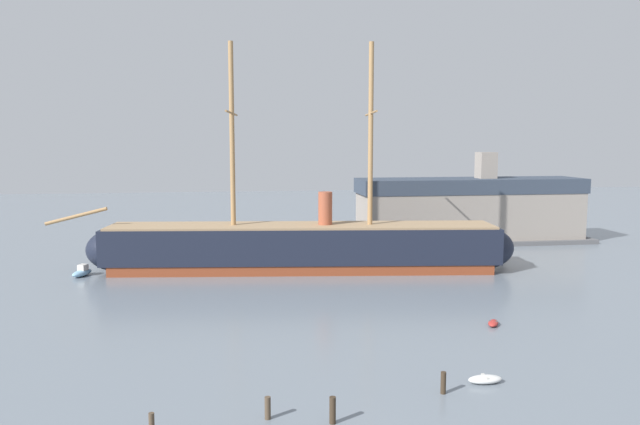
# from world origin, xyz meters

# --- Properties ---
(tall_ship) EXTENTS (68.52, 16.01, 33.00)m
(tall_ship) POSITION_xyz_m (1.90, 54.18, 3.54)
(tall_ship) COLOR brown
(tall_ship) RESTS_ON ground
(dinghy_foreground_right) EXTENTS (2.75, 1.21, 0.65)m
(dinghy_foreground_right) POSITION_xyz_m (11.02, 9.97, 0.33)
(dinghy_foreground_right) COLOR silver
(dinghy_foreground_right) RESTS_ON ground
(dinghy_mid_right) EXTENTS (1.99, 2.46, 0.54)m
(dinghy_mid_right) POSITION_xyz_m (18.15, 24.20, 0.27)
(dinghy_mid_right) COLOR #B22D28
(dinghy_mid_right) RESTS_ON ground
(motorboat_far_left) EXTENTS (3.00, 4.18, 1.62)m
(motorboat_far_left) POSITION_xyz_m (-29.33, 55.04, 0.57)
(motorboat_far_left) COLOR #7FB2D6
(motorboat_far_left) RESTS_ON ground
(dinghy_far_right) EXTENTS (3.06, 2.21, 0.66)m
(dinghy_far_right) POSITION_xyz_m (29.80, 52.99, 0.33)
(dinghy_far_right) COLOR orange
(dinghy_far_right) RESTS_ON ground
(sailboat_distant_centre) EXTENTS (2.51, 4.25, 5.31)m
(sailboat_distant_centre) POSITION_xyz_m (3.14, 62.89, 0.45)
(sailboat_distant_centre) COLOR silver
(sailboat_distant_centre) RESTS_ON ground
(mooring_piling_nearest) EXTENTS (0.42, 0.42, 1.57)m
(mooring_piling_nearest) POSITION_xyz_m (-6.29, 6.32, 0.79)
(mooring_piling_nearest) COLOR #4C3D2D
(mooring_piling_nearest) RESTS_ON ground
(mooring_piling_right_pair) EXTENTS (0.44, 0.44, 1.87)m
(mooring_piling_right_pair) POSITION_xyz_m (-2.01, 4.98, 0.93)
(mooring_piling_right_pair) COLOR #382B1E
(mooring_piling_right_pair) RESTS_ON ground
(mooring_piling_midwater) EXTENTS (0.41, 0.41, 1.70)m
(mooring_piling_midwater) POSITION_xyz_m (7.07, 8.57, 0.85)
(mooring_piling_midwater) COLOR #382B1E
(mooring_piling_midwater) RESTS_ON ground
(dockside_warehouse_right) EXTENTS (45.76, 12.02, 16.92)m
(dockside_warehouse_right) POSITION_xyz_m (36.22, 74.75, 6.04)
(dockside_warehouse_right) COLOR #565659
(dockside_warehouse_right) RESTS_ON ground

